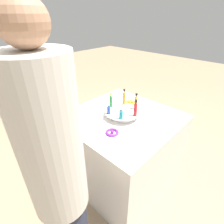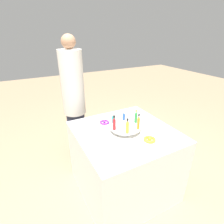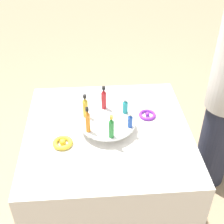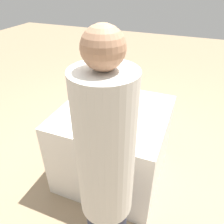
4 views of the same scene
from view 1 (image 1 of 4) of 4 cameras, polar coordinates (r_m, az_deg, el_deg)
ground_plane at (r=2.04m, az=2.72°, el=-19.54°), size 12.00×12.00×0.00m
party_table at (r=1.78m, az=3.01°, el=-11.74°), size 0.92×0.92×0.74m
display_stand at (r=1.54m, az=3.40°, el=-0.30°), size 0.31×0.31×0.06m
bottle_green at (r=1.57m, az=-0.35°, el=3.77°), size 0.03×0.03×0.13m
bottle_blue at (r=1.47m, az=-1.10°, el=0.85°), size 0.03×0.03×0.09m
bottle_teal at (r=1.40m, az=2.98°, el=-0.62°), size 0.03×0.03×0.10m
bottle_red at (r=1.44m, az=7.68°, el=1.09°), size 0.03×0.03×0.14m
bottle_gold at (r=1.55m, az=7.82°, el=3.35°), size 0.03×0.03×0.14m
bottle_orange at (r=1.61m, az=3.93°, el=4.76°), size 0.03×0.03×0.15m
ribbon_bow_purple at (r=1.34m, az=0.04°, el=-6.63°), size 0.10×0.10×0.03m
ribbon_bow_gold at (r=1.78m, az=5.88°, el=3.04°), size 0.11×0.11×0.04m
person_figure at (r=0.97m, az=-16.87°, el=-21.27°), size 0.27×0.27×1.60m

